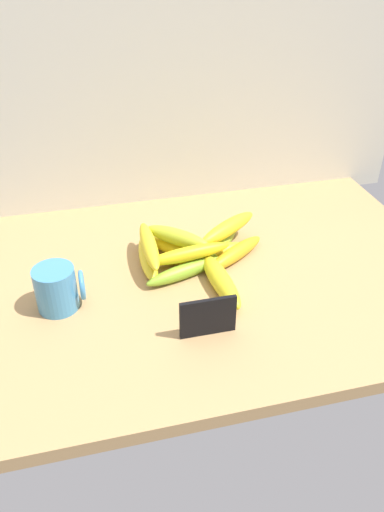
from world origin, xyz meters
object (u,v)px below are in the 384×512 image
object	(u,v)px
banana_9	(189,254)
banana_8	(177,237)
banana_4	(195,253)
banana_3	(212,253)
banana_5	(185,270)
banana_6	(222,280)
coffee_mug	(57,289)
banana_0	(222,241)
banana_2	(236,253)
chalkboard_sign	(208,318)
banana_7	(176,249)
banana_11	(228,228)
banana_1	(148,257)
banana_10	(149,245)

from	to	relation	value
banana_9	banana_8	bearing A→B (deg)	100.26
banana_4	banana_9	bearing A→B (deg)	-120.26
banana_3	banana_5	xyz separation A→B (cm)	(-7.50, -4.53, -0.20)
banana_5	banana_6	distance (cm)	9.30
coffee_mug	banana_0	size ratio (longest dim) A/B	0.54
coffee_mug	banana_2	xyz separation A→B (cm)	(40.46, 7.72, -2.91)
chalkboard_sign	banana_7	world-z (taller)	chalkboard_sign
banana_9	banana_11	size ratio (longest dim) A/B	1.05
banana_3	banana_6	world-z (taller)	banana_6
banana_6	banana_2	bearing A→B (deg)	57.53
banana_2	banana_6	xyz separation A→B (cm)	(-6.23, -9.79, 0.36)
banana_1	banana_6	distance (cm)	18.80
chalkboard_sign	banana_0	size ratio (longest dim) A/B	0.60
banana_0	banana_2	bearing A→B (deg)	-72.55
banana_6	banana_7	xyz separation A→B (cm)	(-6.96, 14.71, -0.39)
banana_2	banana_4	bearing A→B (deg)	166.82
banana_9	banana_10	xyz separation A→B (cm)	(-8.17, 4.24, 0.77)
banana_0	banana_10	world-z (taller)	banana_10
banana_0	banana_3	world-z (taller)	same
banana_2	banana_10	world-z (taller)	banana_10
chalkboard_sign	banana_3	size ratio (longest dim) A/B	0.56
banana_0	banana_3	bearing A→B (deg)	-131.12
chalkboard_sign	banana_7	bearing A→B (deg)	90.37
banana_2	banana_5	xyz separation A→B (cm)	(-13.05, -3.48, -0.11)
banana_1	banana_3	world-z (taller)	banana_1
banana_7	banana_11	bearing A→B (deg)	1.08
banana_5	banana_10	size ratio (longest dim) A/B	1.00
banana_2	chalkboard_sign	bearing A→B (deg)	-119.78
banana_11	banana_10	bearing A→B (deg)	-170.87
banana_6	banana_11	distance (cm)	16.42
chalkboard_sign	banana_8	distance (cm)	27.19
coffee_mug	banana_4	world-z (taller)	coffee_mug
banana_7	banana_0	bearing A→B (deg)	2.59
banana_6	banana_4	bearing A→B (deg)	104.12
banana_10	banana_8	bearing A→B (deg)	18.87
banana_3	banana_10	xyz separation A→B (cm)	(-14.40, 0.98, 3.88)
banana_6	banana_7	world-z (taller)	banana_6
coffee_mug	banana_2	bearing A→B (deg)	10.80
banana_11	banana_4	bearing A→B (deg)	-161.14
coffee_mug	banana_6	distance (cm)	34.39
banana_7	banana_11	world-z (taller)	banana_11
coffee_mug	banana_4	distance (cm)	32.87
banana_3	banana_7	xyz separation A→B (cm)	(-7.63, 3.88, -0.12)
banana_0	banana_2	distance (cm)	5.71
banana_3	banana_5	size ratio (longest dim) A/B	1.01
coffee_mug	banana_7	bearing A→B (deg)	24.87
banana_3	banana_10	size ratio (longest dim) A/B	1.01
banana_2	banana_9	size ratio (longest dim) A/B	0.93
banana_1	banana_10	bearing A→B (deg)	-70.86
banana_2	banana_0	bearing A→B (deg)	107.45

